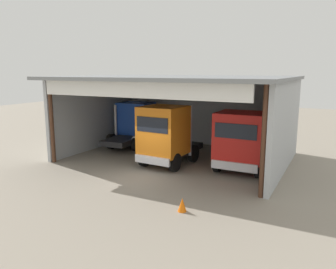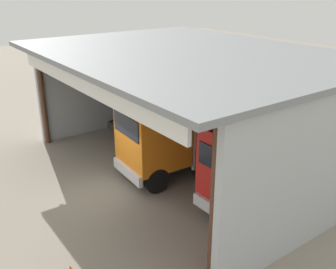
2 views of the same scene
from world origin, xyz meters
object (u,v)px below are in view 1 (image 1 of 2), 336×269
object	(u,v)px
tool_cart	(175,137)
traffic_cone	(182,205)
oil_drum	(233,144)
truck_orange_right_bay	(166,135)
truck_red_center_bay	(242,140)
truck_blue_yard_outside	(134,124)

from	to	relation	value
tool_cart	traffic_cone	xyz separation A→B (m)	(5.97, -11.35, -0.22)
oil_drum	traffic_cone	xyz separation A→B (m)	(1.24, -11.00, -0.19)
truck_orange_right_bay	truck_red_center_bay	size ratio (longest dim) A/B	1.02
truck_orange_right_bay	traffic_cone	distance (m)	6.83
tool_cart	truck_orange_right_bay	bearing A→B (deg)	-68.46
oil_drum	truck_blue_yard_outside	bearing A→B (deg)	-165.39
truck_blue_yard_outside	oil_drum	distance (m)	7.35
oil_drum	tool_cart	size ratio (longest dim) A/B	0.94
truck_blue_yard_outside	oil_drum	world-z (taller)	truck_blue_yard_outside
oil_drum	tool_cart	world-z (taller)	tool_cart
truck_blue_yard_outside	truck_orange_right_bay	bearing A→B (deg)	-42.72
truck_red_center_bay	truck_blue_yard_outside	bearing A→B (deg)	-17.52
traffic_cone	oil_drum	bearing A→B (deg)	96.43
oil_drum	tool_cart	distance (m)	4.74
truck_orange_right_bay	oil_drum	world-z (taller)	truck_orange_right_bay
oil_drum	traffic_cone	distance (m)	11.07
truck_blue_yard_outside	truck_orange_right_bay	size ratio (longest dim) A/B	0.98
truck_red_center_bay	traffic_cone	distance (m)	6.71
truck_blue_yard_outside	tool_cart	bearing A→B (deg)	39.26
traffic_cone	truck_orange_right_bay	bearing A→B (deg)	123.57
tool_cart	traffic_cone	distance (m)	12.83
truck_blue_yard_outside	truck_red_center_bay	distance (m)	9.24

